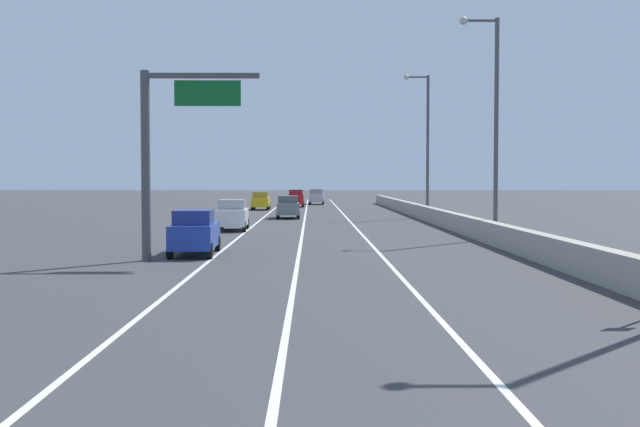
# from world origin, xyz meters

# --- Properties ---
(ground_plane) EXTENTS (320.00, 320.00, 0.00)m
(ground_plane) POSITION_xyz_m (0.00, 64.00, 0.00)
(ground_plane) COLOR #38383A
(lane_stripe_left) EXTENTS (0.16, 130.00, 0.00)m
(lane_stripe_left) POSITION_xyz_m (-5.50, 55.00, 0.00)
(lane_stripe_left) COLOR silver
(lane_stripe_left) RESTS_ON ground_plane
(lane_stripe_center) EXTENTS (0.16, 130.00, 0.00)m
(lane_stripe_center) POSITION_xyz_m (-2.00, 55.00, 0.00)
(lane_stripe_center) COLOR silver
(lane_stripe_center) RESTS_ON ground_plane
(lane_stripe_right) EXTENTS (0.16, 130.00, 0.00)m
(lane_stripe_right) POSITION_xyz_m (1.50, 55.00, 0.00)
(lane_stripe_right) COLOR silver
(lane_stripe_right) RESTS_ON ground_plane
(jersey_barrier_right) EXTENTS (0.60, 120.00, 1.10)m
(jersey_barrier_right) POSITION_xyz_m (7.56, 40.00, 0.55)
(jersey_barrier_right) COLOR #9E998E
(jersey_barrier_right) RESTS_ON ground_plane
(overhead_sign_gantry) EXTENTS (4.68, 0.36, 7.50)m
(overhead_sign_gantry) POSITION_xyz_m (-7.26, 25.87, 4.73)
(overhead_sign_gantry) COLOR #47474C
(overhead_sign_gantry) RESTS_ON ground_plane
(lamp_post_right_second) EXTENTS (2.14, 0.44, 11.88)m
(lamp_post_right_second) POSITION_xyz_m (8.22, 36.83, 6.72)
(lamp_post_right_second) COLOR #4C4C51
(lamp_post_right_second) RESTS_ON ground_plane
(lamp_post_right_third) EXTENTS (2.14, 0.44, 11.88)m
(lamp_post_right_third) POSITION_xyz_m (7.98, 59.82, 6.72)
(lamp_post_right_third) COLOR #4C4C51
(lamp_post_right_third) RESTS_ON ground_plane
(car_silver_0) EXTENTS (2.03, 4.35, 1.98)m
(car_silver_0) POSITION_xyz_m (-0.80, 94.65, 0.99)
(car_silver_0) COLOR #B7B7BC
(car_silver_0) RESTS_ON ground_plane
(car_red_1) EXTENTS (1.85, 4.53, 2.02)m
(car_red_1) POSITION_xyz_m (-3.24, 85.77, 1.01)
(car_red_1) COLOR red
(car_red_1) RESTS_ON ground_plane
(car_gray_2) EXTENTS (2.01, 4.70, 1.88)m
(car_gray_2) POSITION_xyz_m (-3.39, 59.52, 0.94)
(car_gray_2) COLOR slate
(car_gray_2) RESTS_ON ground_plane
(car_yellow_3) EXTENTS (1.83, 4.20, 1.90)m
(car_yellow_3) POSITION_xyz_m (-6.79, 77.29, 0.95)
(car_yellow_3) COLOR gold
(car_yellow_3) RESTS_ON ground_plane
(car_white_4) EXTENTS (1.99, 4.35, 1.96)m
(car_white_4) POSITION_xyz_m (-6.43, 44.12, 0.98)
(car_white_4) COLOR white
(car_white_4) RESTS_ON ground_plane
(car_blue_5) EXTENTS (1.95, 4.57, 1.94)m
(car_blue_5) POSITION_xyz_m (-6.44, 28.25, 0.97)
(car_blue_5) COLOR #1E389E
(car_blue_5) RESTS_ON ground_plane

